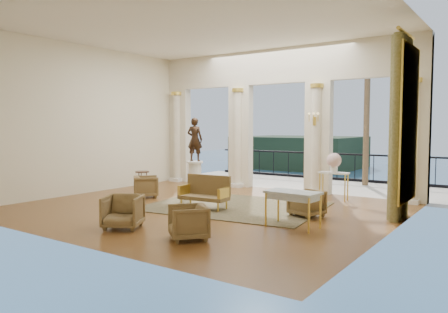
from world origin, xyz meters
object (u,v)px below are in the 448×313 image
Objects in this scene: armchair_d at (146,185)px; console_table at (334,177)px; armchair_c at (306,202)px; armchair_a at (123,210)px; statue at (195,139)px; pedestal at (195,178)px; side_table at (142,175)px; settee at (206,192)px; game_table at (293,195)px; armchair_b at (188,220)px.

console_table is (4.59, 2.70, 0.30)m from armchair_d.
console_table is at bearing -155.23° from armchair_c.
statue is at bearing 81.48° from armchair_a.
side_table is at bearing -138.37° from pedestal.
armchair_a is 2.66m from settee.
console_table is at bearing 24.19° from side_table.
armchair_a reaches higher than side_table.
statue is (-1.72, 4.47, 1.28)m from armchair_a.
console_table is 5.64m from side_table.
armchair_a is 0.56× the size of statue.
console_table reaches higher than armchair_c.
settee is at bearing -45.31° from pedestal.
armchair_d is 0.62× the size of game_table.
settee is 2.54m from pedestal.
pedestal is 1.17m from statue.
armchair_a is 1.62m from armchair_b.
console_table is at bearing 17.57° from pedestal.
statue is 4.26m from console_table.
armchair_b is at bearing 1.08° from armchair_c.
settee is 2.82m from statue.
game_table is (2.77, 2.03, 0.29)m from armchair_a.
settee is at bearing 118.44° from statue.
armchair_b is (1.62, 0.09, -0.03)m from armchair_a.
settee is 1.16× the size of game_table.
pedestal is at bearing -89.01° from armchair_c.
armchair_d is at bearing 172.67° from game_table.
armchair_a is 0.67× the size of game_table.
armchair_b is 0.70× the size of pedestal.
armchair_d is at bearing -70.33° from armchair_c.
statue is at bearing -89.01° from armchair_c.
statue reaches higher than pedestal.
statue reaches higher than side_table.
console_table reaches higher than game_table.
armchair_c is at bearing -2.23° from side_table.
pedestal is (-4.27, 1.27, 0.14)m from armchair_c.
statue is (0.00, 0.00, 1.17)m from pedestal.
side_table is (-4.54, 3.31, 0.24)m from armchair_b.
armchair_b is at bearing 111.17° from statue.
settee is (2.42, -0.35, 0.07)m from armchair_d.
game_table reaches higher than side_table.
armchair_c is at bearing 114.63° from armchair_b.
console_table is (-0.32, 2.52, 0.31)m from armchair_c.
armchair_c is at bearing -85.08° from console_table.
statue is 1.93× the size of side_table.
armchair_d is at bearing -35.21° from side_table.
console_table is 1.21× the size of side_table.
armchair_a reaches higher than armchair_c.
armchair_c is 0.52× the size of settee.
settee is 0.97× the size of statue.
armchair_c is at bearing 21.87° from armchair_a.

